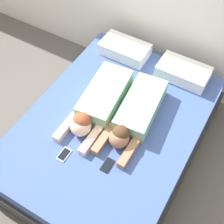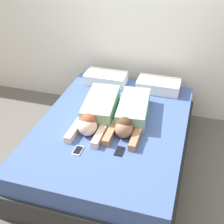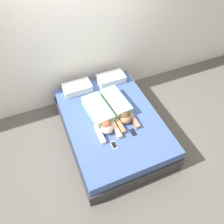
# 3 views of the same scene
# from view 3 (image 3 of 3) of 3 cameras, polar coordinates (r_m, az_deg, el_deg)

# --- Properties ---
(ground_plane) EXTENTS (12.00, 12.00, 0.00)m
(ground_plane) POSITION_cam_3_polar(r_m,az_deg,el_deg) (4.11, 0.00, -5.93)
(ground_plane) COLOR #5B5651
(wall_back) EXTENTS (12.00, 0.06, 2.60)m
(wall_back) POSITION_cam_3_polar(r_m,az_deg,el_deg) (4.08, -7.04, 18.32)
(wall_back) COLOR white
(wall_back) RESTS_ON ground_plane
(bed) EXTENTS (1.59, 2.15, 0.50)m
(bed) POSITION_cam_3_polar(r_m,az_deg,el_deg) (3.91, 0.00, -3.87)
(bed) COLOR #2D2D2D
(bed) RESTS_ON ground_plane
(pillow_head_left) EXTENTS (0.52, 0.30, 0.14)m
(pillow_head_left) POSITION_cam_3_polar(r_m,az_deg,el_deg) (4.17, -9.06, 6.25)
(pillow_head_left) COLOR white
(pillow_head_left) RESTS_ON bed
(pillow_head_right) EXTENTS (0.52, 0.30, 0.14)m
(pillow_head_right) POSITION_cam_3_polar(r_m,az_deg,el_deg) (4.31, -0.24, 8.74)
(pillow_head_right) COLOR white
(pillow_head_right) RESTS_ON bed
(person_left) EXTENTS (0.39, 0.97, 0.22)m
(person_left) POSITION_cam_3_polar(r_m,az_deg,el_deg) (3.64, -3.04, -0.73)
(person_left) COLOR #8CBF99
(person_left) RESTS_ON bed
(person_right) EXTENTS (0.37, 0.97, 0.21)m
(person_right) POSITION_cam_3_polar(r_m,az_deg,el_deg) (3.76, 1.73, 1.44)
(person_right) COLOR #8CBF99
(person_right) RESTS_ON bed
(cell_phone_left) EXTENTS (0.08, 0.14, 0.01)m
(cell_phone_left) POSITION_cam_3_polar(r_m,az_deg,el_deg) (3.39, 0.54, -8.59)
(cell_phone_left) COLOR silver
(cell_phone_left) RESTS_ON bed
(cell_phone_right) EXTENTS (0.08, 0.14, 0.01)m
(cell_phone_right) POSITION_cam_3_polar(r_m,az_deg,el_deg) (3.54, 5.54, -5.28)
(cell_phone_right) COLOR black
(cell_phone_right) RESTS_ON bed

